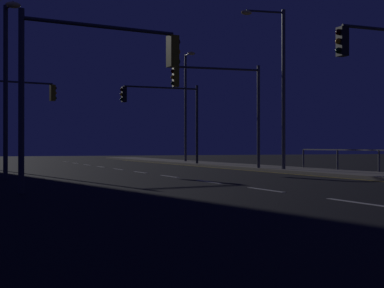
{
  "coord_description": "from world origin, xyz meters",
  "views": [
    {
      "loc": [
        -8.3,
        -1.45,
        1.26
      ],
      "look_at": [
        1.4,
        21.91,
        1.36
      ],
      "focal_mm": 53.75,
      "sensor_mm": 36.0,
      "label": 1
    }
  ],
  "objects_px": {
    "street_lamp_mid_block": "(7,74)",
    "traffic_light_overhead_east": "(163,106)",
    "traffic_light_far_right": "(384,69)",
    "traffic_light_near_right": "(100,67)",
    "street_lamp_far_end": "(187,97)",
    "traffic_light_mid_left": "(221,94)",
    "traffic_light_mid_right": "(20,104)",
    "street_lamp_across_street": "(277,73)"
  },
  "relations": [
    {
      "from": "traffic_light_mid_left",
      "to": "traffic_light_near_right",
      "type": "height_order",
      "value": "traffic_light_mid_left"
    },
    {
      "from": "traffic_light_mid_right",
      "to": "street_lamp_across_street",
      "type": "height_order",
      "value": "street_lamp_across_street"
    },
    {
      "from": "traffic_light_overhead_east",
      "to": "street_lamp_mid_block",
      "type": "distance_m",
      "value": 15.37
    },
    {
      "from": "street_lamp_across_street",
      "to": "street_lamp_mid_block",
      "type": "relative_size",
      "value": 1.16
    },
    {
      "from": "traffic_light_far_right",
      "to": "street_lamp_across_street",
      "type": "height_order",
      "value": "street_lamp_across_street"
    },
    {
      "from": "traffic_light_far_right",
      "to": "street_lamp_far_end",
      "type": "xyz_separation_m",
      "value": [
        2.72,
        24.46,
        1.11
      ]
    },
    {
      "from": "street_lamp_far_end",
      "to": "street_lamp_mid_block",
      "type": "xyz_separation_m",
      "value": [
        -14.16,
        -16.48,
        -0.88
      ]
    },
    {
      "from": "traffic_light_mid_right",
      "to": "traffic_light_overhead_east",
      "type": "relative_size",
      "value": 0.98
    },
    {
      "from": "traffic_light_near_right",
      "to": "street_lamp_mid_block",
      "type": "xyz_separation_m",
      "value": [
        -1.92,
        7.24,
        0.55
      ]
    },
    {
      "from": "traffic_light_mid_left",
      "to": "traffic_light_overhead_east",
      "type": "height_order",
      "value": "traffic_light_mid_left"
    },
    {
      "from": "street_lamp_mid_block",
      "to": "traffic_light_mid_left",
      "type": "bearing_deg",
      "value": 16.48
    },
    {
      "from": "traffic_light_mid_left",
      "to": "traffic_light_far_right",
      "type": "xyz_separation_m",
      "value": [
        0.78,
        -11.13,
        -0.09
      ]
    },
    {
      "from": "traffic_light_overhead_east",
      "to": "street_lamp_far_end",
      "type": "relative_size",
      "value": 0.65
    },
    {
      "from": "traffic_light_far_right",
      "to": "traffic_light_near_right",
      "type": "bearing_deg",
      "value": 175.61
    },
    {
      "from": "traffic_light_mid_left",
      "to": "traffic_light_far_right",
      "type": "bearing_deg",
      "value": -85.98
    },
    {
      "from": "street_lamp_mid_block",
      "to": "traffic_light_overhead_east",
      "type": "bearing_deg",
      "value": 47.15
    },
    {
      "from": "traffic_light_near_right",
      "to": "street_lamp_mid_block",
      "type": "relative_size",
      "value": 0.72
    },
    {
      "from": "traffic_light_far_right",
      "to": "street_lamp_across_street",
      "type": "distance_m",
      "value": 9.26
    },
    {
      "from": "traffic_light_near_right",
      "to": "traffic_light_far_right",
      "type": "bearing_deg",
      "value": -4.39
    },
    {
      "from": "traffic_light_mid_left",
      "to": "traffic_light_mid_right",
      "type": "bearing_deg",
      "value": 139.58
    },
    {
      "from": "traffic_light_mid_left",
      "to": "street_lamp_far_end",
      "type": "relative_size",
      "value": 0.66
    },
    {
      "from": "street_lamp_far_end",
      "to": "traffic_light_overhead_east",
      "type": "bearing_deg",
      "value": -125.44
    },
    {
      "from": "street_lamp_far_end",
      "to": "street_lamp_mid_block",
      "type": "bearing_deg",
      "value": -130.68
    },
    {
      "from": "traffic_light_near_right",
      "to": "traffic_light_overhead_east",
      "type": "bearing_deg",
      "value": 65.25
    },
    {
      "from": "traffic_light_mid_left",
      "to": "street_lamp_across_street",
      "type": "bearing_deg",
      "value": -43.92
    },
    {
      "from": "traffic_light_overhead_east",
      "to": "street_lamp_mid_block",
      "type": "relative_size",
      "value": 0.78
    },
    {
      "from": "traffic_light_mid_right",
      "to": "traffic_light_far_right",
      "type": "relative_size",
      "value": 0.98
    },
    {
      "from": "traffic_light_overhead_east",
      "to": "traffic_light_far_right",
      "type": "height_order",
      "value": "traffic_light_far_right"
    },
    {
      "from": "traffic_light_mid_right",
      "to": "street_lamp_across_street",
      "type": "distance_m",
      "value": 14.89
    },
    {
      "from": "street_lamp_mid_block",
      "to": "traffic_light_far_right",
      "type": "bearing_deg",
      "value": -34.86
    },
    {
      "from": "street_lamp_across_street",
      "to": "traffic_light_mid_right",
      "type": "bearing_deg",
      "value": 138.9
    },
    {
      "from": "traffic_light_mid_left",
      "to": "street_lamp_mid_block",
      "type": "bearing_deg",
      "value": -163.52
    },
    {
      "from": "traffic_light_overhead_east",
      "to": "traffic_light_mid_right",
      "type": "bearing_deg",
      "value": -177.58
    },
    {
      "from": "street_lamp_far_end",
      "to": "street_lamp_across_street",
      "type": "xyz_separation_m",
      "value": [
        -1.41,
        -15.34,
        -0.11
      ]
    },
    {
      "from": "traffic_light_mid_left",
      "to": "street_lamp_far_end",
      "type": "height_order",
      "value": "street_lamp_far_end"
    },
    {
      "from": "traffic_light_near_right",
      "to": "street_lamp_across_street",
      "type": "distance_m",
      "value": 13.76
    },
    {
      "from": "street_lamp_far_end",
      "to": "street_lamp_across_street",
      "type": "distance_m",
      "value": 15.41
    },
    {
      "from": "traffic_light_mid_left",
      "to": "street_lamp_far_end",
      "type": "distance_m",
      "value": 13.82
    },
    {
      "from": "traffic_light_mid_right",
      "to": "traffic_light_far_right",
      "type": "distance_m",
      "value": 21.29
    },
    {
      "from": "traffic_light_mid_left",
      "to": "street_lamp_across_street",
      "type": "relative_size",
      "value": 0.68
    },
    {
      "from": "traffic_light_near_right",
      "to": "street_lamp_far_end",
      "type": "bearing_deg",
      "value": 62.7
    },
    {
      "from": "traffic_light_overhead_east",
      "to": "traffic_light_near_right",
      "type": "height_order",
      "value": "traffic_light_overhead_east"
    }
  ]
}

